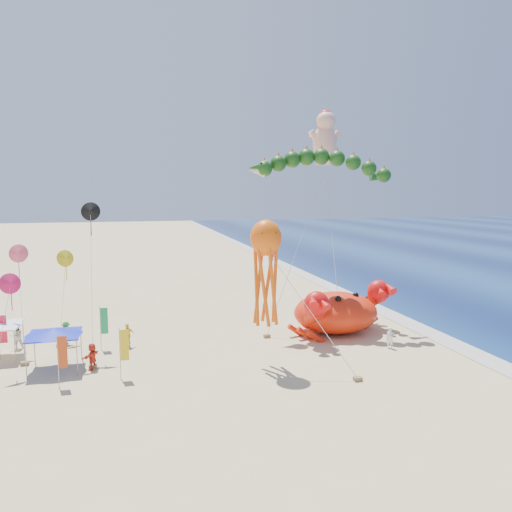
{
  "coord_description": "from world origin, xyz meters",
  "views": [
    {
      "loc": [
        -11.18,
        -33.52,
        11.26
      ],
      "look_at": [
        -2.0,
        2.0,
        6.5
      ],
      "focal_mm": 35.0,
      "sensor_mm": 36.0,
      "label": 1
    }
  ],
  "objects_px": {
    "dragon_kite": "(321,169)",
    "canopy_blue": "(54,332)",
    "crab_inflatable": "(336,311)",
    "octopus_kite": "(266,264)",
    "cherub_kite": "(325,136)"
  },
  "relations": [
    {
      "from": "crab_inflatable",
      "to": "octopus_kite",
      "type": "height_order",
      "value": "octopus_kite"
    },
    {
      "from": "crab_inflatable",
      "to": "canopy_blue",
      "type": "bearing_deg",
      "value": -171.36
    },
    {
      "from": "dragon_kite",
      "to": "cherub_kite",
      "type": "bearing_deg",
      "value": 65.09
    },
    {
      "from": "cherub_kite",
      "to": "octopus_kite",
      "type": "bearing_deg",
      "value": -124.94
    },
    {
      "from": "dragon_kite",
      "to": "canopy_blue",
      "type": "height_order",
      "value": "dragon_kite"
    },
    {
      "from": "octopus_kite",
      "to": "dragon_kite",
      "type": "bearing_deg",
      "value": 49.3
    },
    {
      "from": "octopus_kite",
      "to": "cherub_kite",
      "type": "bearing_deg",
      "value": 55.06
    },
    {
      "from": "crab_inflatable",
      "to": "cherub_kite",
      "type": "xyz_separation_m",
      "value": [
        1.89,
        7.64,
        14.51
      ]
    },
    {
      "from": "canopy_blue",
      "to": "octopus_kite",
      "type": "bearing_deg",
      "value": -11.27
    },
    {
      "from": "crab_inflatable",
      "to": "cherub_kite",
      "type": "distance_m",
      "value": 16.5
    },
    {
      "from": "dragon_kite",
      "to": "canopy_blue",
      "type": "bearing_deg",
      "value": -165.17
    },
    {
      "from": "cherub_kite",
      "to": "canopy_blue",
      "type": "relative_size",
      "value": 5.38
    },
    {
      "from": "dragon_kite",
      "to": "octopus_kite",
      "type": "xyz_separation_m",
      "value": [
        -6.83,
        -7.94,
        -6.41
      ]
    },
    {
      "from": "crab_inflatable",
      "to": "octopus_kite",
      "type": "xyz_separation_m",
      "value": [
        -7.48,
        -5.77,
        4.87
      ]
    },
    {
      "from": "crab_inflatable",
      "to": "canopy_blue",
      "type": "distance_m",
      "value": 20.93
    }
  ]
}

